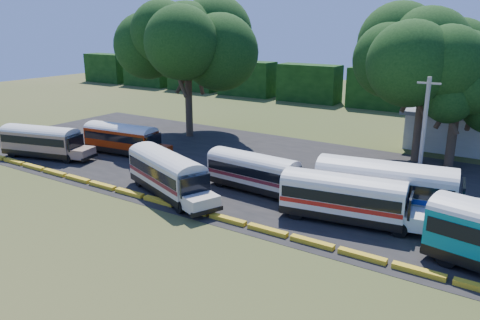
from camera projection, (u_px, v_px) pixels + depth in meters
The scene contains 14 objects.
ground at pixel (166, 212), 32.03m from camera, with size 160.00×160.00×0.00m, color #2A4416.
asphalt_strip at pixel (266, 170), 41.12m from camera, with size 64.00×24.00×0.02m, color black.
curb at pixel (175, 205), 32.79m from camera, with size 53.70×0.45×0.30m.
treeline_backdrop at pixel (383, 89), 69.65m from camera, with size 130.00×4.00×6.00m.
bus_beige at pixel (42, 140), 44.47m from camera, with size 9.59×4.53×3.06m.
bus_red at pixel (123, 137), 45.59m from camera, with size 9.40×3.26×3.03m.
bus_cream_west at pixel (168, 172), 34.68m from camera, with size 10.13×5.87×3.26m.
bus_cream_east at pixel (255, 170), 35.57m from camera, with size 9.07×2.78×2.94m.
bus_white_red at pixel (346, 196), 30.01m from camera, with size 9.84×3.83×3.15m.
bus_white_blue at pixel (388, 185), 31.27m from camera, with size 11.29×4.44×3.62m.
tree_west at pixel (187, 42), 50.58m from camera, with size 11.52×11.52×14.76m.
tree_center at pixel (427, 52), 41.06m from camera, with size 10.61×10.61×13.92m.
tree_east at pixel (459, 83), 39.82m from camera, with size 7.14×7.14×10.23m.
utility_pole at pixel (423, 138), 33.44m from camera, with size 1.60×0.30×8.88m.
Camera 1 is at (20.61, -22.02, 12.47)m, focal length 35.00 mm.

